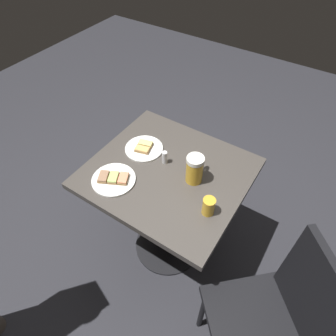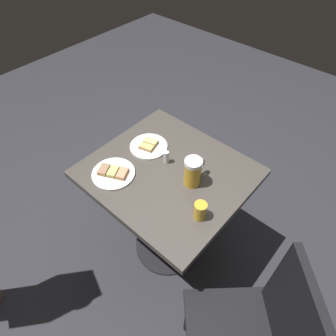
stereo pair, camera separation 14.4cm
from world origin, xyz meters
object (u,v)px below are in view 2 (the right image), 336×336
(plate_near, at_px, (113,173))
(beer_mug, at_px, (193,171))
(beer_glass_small, at_px, (200,211))
(cafe_chair, at_px, (253,332))
(plate_far, at_px, (149,146))
(salt_shaker, at_px, (166,157))

(plate_near, distance_m, beer_mug, 0.39)
(beer_mug, height_order, beer_glass_small, beer_mug)
(cafe_chair, bearing_deg, beer_glass_small, 24.21)
(plate_far, height_order, salt_shaker, salt_shaker)
(beer_glass_small, relative_size, cafe_chair, 0.09)
(plate_far, xyz_separation_m, beer_glass_small, (0.47, -0.17, 0.04))
(plate_far, height_order, beer_mug, beer_mug)
(beer_mug, height_order, cafe_chair, cafe_chair)
(plate_near, height_order, plate_far, same)
(beer_glass_small, bearing_deg, beer_mug, 137.25)
(plate_near, xyz_separation_m, beer_mug, (0.32, 0.22, 0.07))
(beer_glass_small, bearing_deg, plate_near, -169.68)
(salt_shaker, bearing_deg, beer_glass_small, -24.71)
(plate_far, relative_size, beer_glass_small, 2.30)
(plate_far, relative_size, salt_shaker, 2.86)
(beer_glass_small, height_order, cafe_chair, cafe_chair)
(beer_mug, xyz_separation_m, cafe_chair, (0.56, -0.31, -0.27))
(plate_far, distance_m, salt_shaker, 0.15)
(plate_near, bearing_deg, beer_mug, 34.31)
(plate_near, relative_size, beer_glass_small, 2.42)
(beer_mug, bearing_deg, salt_shaker, 174.91)
(plate_far, xyz_separation_m, beer_mug, (0.33, -0.04, 0.07))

